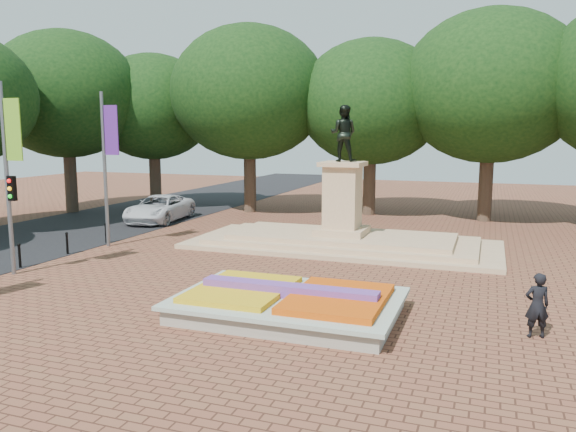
# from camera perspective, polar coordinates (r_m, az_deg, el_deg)

# --- Properties ---
(ground) EXTENTS (90.00, 90.00, 0.00)m
(ground) POSITION_cam_1_polar(r_m,az_deg,el_deg) (18.49, -0.78, -7.86)
(ground) COLOR brown
(ground) RESTS_ON ground
(asphalt_street) EXTENTS (9.00, 90.00, 0.02)m
(asphalt_street) POSITION_cam_1_polar(r_m,az_deg,el_deg) (30.75, -24.31, -1.99)
(asphalt_street) COLOR black
(asphalt_street) RESTS_ON ground
(flower_bed) EXTENTS (6.30, 4.30, 0.91)m
(flower_bed) POSITION_cam_1_polar(r_m,az_deg,el_deg) (16.24, 0.14, -8.80)
(flower_bed) COLOR gray
(flower_bed) RESTS_ON ground
(monument) EXTENTS (14.00, 6.00, 6.40)m
(monument) POSITION_cam_1_polar(r_m,az_deg,el_deg) (25.75, 5.51, -1.21)
(monument) COLOR tan
(monument) RESTS_ON ground
(tree_row_back) EXTENTS (44.80, 8.80, 10.43)m
(tree_row_back) POSITION_cam_1_polar(r_m,az_deg,el_deg) (34.85, 13.62, 10.68)
(tree_row_back) COLOR #382A1E
(tree_row_back) RESTS_ON ground
(banner_poles) EXTENTS (0.88, 11.17, 7.00)m
(banner_poles) POSITION_cam_1_polar(r_m,az_deg,el_deg) (22.42, -27.05, 4.17)
(banner_poles) COLOR slate
(banner_poles) RESTS_ON ground
(van) EXTENTS (3.14, 5.74, 1.52)m
(van) POSITION_cam_1_polar(r_m,az_deg,el_deg) (33.91, -12.92, 0.75)
(van) COLOR silver
(van) RESTS_ON ground
(pedestrian) EXTENTS (0.71, 0.56, 1.70)m
(pedestrian) POSITION_cam_1_polar(r_m,az_deg,el_deg) (15.78, 23.98, -8.29)
(pedestrian) COLOR black
(pedestrian) RESTS_ON ground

